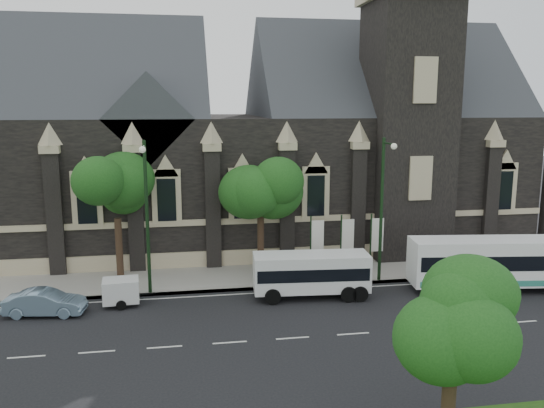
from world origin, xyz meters
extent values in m
plane|color=black|center=(0.00, 0.00, 0.00)|extent=(160.00, 160.00, 0.00)
cube|color=gray|center=(0.00, 9.50, 0.07)|extent=(80.00, 5.00, 0.15)
cube|color=black|center=(4.00, 19.50, 5.00)|extent=(40.00, 15.00, 10.00)
cube|color=#32343A|center=(-8.00, 19.50, 10.00)|extent=(16.00, 15.00, 15.00)
cube|color=#32343A|center=(14.00, 19.50, 10.00)|extent=(20.00, 15.00, 15.00)
cube|color=#32343A|center=(-4.00, 15.00, 10.00)|extent=(6.00, 6.00, 6.00)
cube|color=black|center=(14.00, 13.50, 9.00)|extent=(5.50, 5.50, 18.00)
cube|color=#CABA92|center=(4.00, 11.96, 3.20)|extent=(40.00, 0.22, 0.40)
cube|color=#CABA92|center=(4.00, 11.96, 0.60)|extent=(40.00, 0.25, 1.20)
cube|color=black|center=(2.00, 11.82, 4.80)|extent=(1.20, 0.12, 2.80)
sphere|color=#1B4C17|center=(6.00, -9.50, 4.48)|extent=(3.20, 3.20, 3.20)
sphere|color=#1B4C17|center=(6.60, -8.90, 5.08)|extent=(2.40, 2.40, 2.40)
cylinder|color=black|center=(3.00, 10.50, 1.98)|extent=(0.44, 0.44, 3.96)
sphere|color=#1B4C17|center=(3.00, 10.50, 5.64)|extent=(3.84, 3.84, 3.84)
sphere|color=#1B4C17|center=(3.72, 11.22, 6.36)|extent=(2.88, 2.88, 2.88)
cylinder|color=black|center=(-6.00, 10.50, 1.98)|extent=(0.44, 0.44, 3.96)
sphere|color=#1B4C17|center=(-6.00, 10.50, 5.57)|extent=(3.68, 3.68, 3.68)
sphere|color=#1B4C17|center=(-5.31, 11.19, 6.26)|extent=(2.76, 2.76, 2.76)
cylinder|color=black|center=(10.00, 7.30, 4.50)|extent=(0.20, 0.20, 9.00)
cylinder|color=black|center=(10.00, 6.50, 8.70)|extent=(0.10, 1.60, 0.10)
sphere|color=silver|center=(10.00, 5.70, 8.60)|extent=(0.36, 0.36, 0.36)
cylinder|color=black|center=(-4.00, 7.30, 4.50)|extent=(0.20, 0.20, 9.00)
cylinder|color=black|center=(-4.00, 6.50, 8.70)|extent=(0.10, 1.60, 0.10)
sphere|color=silver|center=(-4.00, 5.70, 8.60)|extent=(0.36, 0.36, 0.36)
cylinder|color=black|center=(6.00, 9.00, 2.00)|extent=(0.10, 0.10, 4.00)
cube|color=white|center=(6.45, 9.00, 2.60)|extent=(0.80, 0.04, 2.20)
cylinder|color=black|center=(8.00, 9.00, 2.00)|extent=(0.10, 0.10, 4.00)
cube|color=white|center=(8.45, 9.00, 2.60)|extent=(0.80, 0.04, 2.20)
cylinder|color=black|center=(10.00, 9.00, 2.00)|extent=(0.10, 0.10, 4.00)
cube|color=white|center=(10.45, 9.00, 2.60)|extent=(0.80, 0.04, 2.20)
cube|color=white|center=(16.59, 4.72, 1.79)|extent=(10.92, 3.57, 2.68)
cube|color=black|center=(16.59, 4.72, 1.94)|extent=(10.50, 3.56, 0.88)
cube|color=teal|center=(16.59, 4.72, 0.75)|extent=(10.50, 3.55, 0.35)
cylinder|color=black|center=(12.72, 4.08, 0.45)|extent=(0.93, 0.39, 0.90)
cylinder|color=black|center=(13.00, 6.30, 0.45)|extent=(0.93, 0.39, 0.90)
cylinder|color=black|center=(19.92, 5.42, 0.45)|extent=(0.93, 0.39, 0.90)
cube|color=white|center=(5.18, 5.39, 1.50)|extent=(6.73, 2.55, 2.09)
cube|color=black|center=(5.18, 5.39, 1.58)|extent=(6.47, 2.57, 0.71)
cylinder|color=black|center=(2.80, 4.53, 0.45)|extent=(0.92, 0.35, 0.90)
cylinder|color=black|center=(2.95, 6.60, 0.45)|extent=(0.92, 0.35, 0.90)
cylinder|color=black|center=(7.07, 4.21, 0.45)|extent=(0.92, 0.35, 0.90)
cylinder|color=black|center=(7.23, 6.28, 0.45)|extent=(0.92, 0.35, 0.90)
cylinder|color=black|center=(7.73, 4.17, 0.45)|extent=(0.92, 0.35, 0.90)
cylinder|color=black|center=(7.88, 6.23, 0.45)|extent=(0.92, 0.35, 0.90)
cube|color=silver|center=(-5.48, 5.79, 0.87)|extent=(2.03, 1.59, 1.25)
cylinder|color=black|center=(-5.43, 5.07, 0.27)|extent=(0.55, 0.23, 0.54)
cylinder|color=black|center=(-5.54, 6.51, 0.27)|extent=(0.55, 0.23, 0.54)
cylinder|color=black|center=(-4.23, 5.89, 0.53)|extent=(1.16, 0.17, 0.08)
imported|color=#7591A9|center=(-9.30, 5.01, 0.68)|extent=(4.27, 1.95, 1.36)
camera|label=1|loc=(-2.00, -24.07, 11.07)|focal=36.30mm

